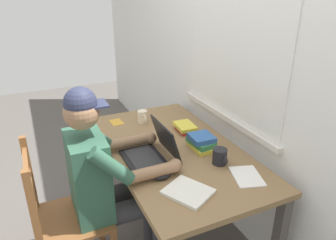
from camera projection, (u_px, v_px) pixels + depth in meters
name	position (u px, v px, depth m)	size (l,w,h in m)	color
ground_plane	(172.00, 230.00, 2.40)	(8.00, 8.00, 0.00)	#56514C
back_wall	(240.00, 53.00, 2.06)	(6.00, 0.08, 2.60)	silver
desk	(173.00, 158.00, 2.15)	(1.47, 0.80, 0.71)	olive
seated_person	(107.00, 175.00, 1.86)	(0.50, 0.60, 1.24)	#2D5642
wooden_chair	(63.00, 219.00, 1.85)	(0.42, 0.42, 0.93)	brown
laptop	(153.00, 151.00, 1.96)	(0.33, 0.30, 0.23)	black
computer_mouse	(162.00, 176.00, 1.77)	(0.06, 0.10, 0.03)	black
coffee_mug_white	(143.00, 117.00, 2.46)	(0.11, 0.07, 0.10)	beige
coffee_mug_dark	(220.00, 157.00, 1.90)	(0.13, 0.09, 0.10)	black
book_stack_main	(202.00, 142.00, 2.08)	(0.21, 0.15, 0.10)	gold
book_stack_side	(186.00, 128.00, 2.33)	(0.19, 0.15, 0.05)	#BC332D
paper_pile_near_laptop	(188.00, 192.00, 1.65)	(0.23, 0.20, 0.02)	silver
paper_pile_back_corner	(247.00, 176.00, 1.79)	(0.21, 0.15, 0.01)	white
landscape_photo_print	(117.00, 122.00, 2.49)	(0.13, 0.09, 0.00)	gold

